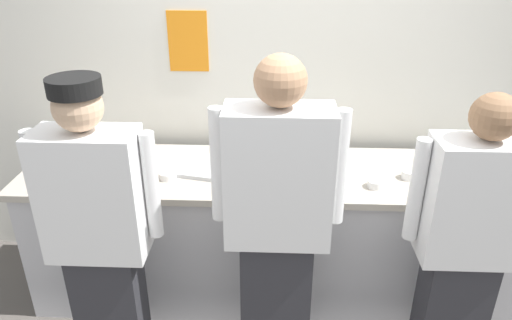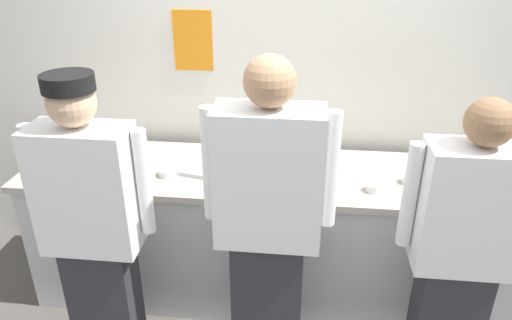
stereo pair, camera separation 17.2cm
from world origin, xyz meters
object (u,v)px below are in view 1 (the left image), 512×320
(chef_near_left, at_px, (100,235))
(squeeze_bottle_primary, at_px, (118,171))
(chef_far_right, at_px, (465,244))
(sheet_tray, at_px, (225,169))
(ramekin_orange_sauce, at_px, (168,175))
(chef_center, at_px, (277,223))
(ramekin_red_sauce, at_px, (375,184))
(plate_stack_front, at_px, (333,164))
(deli_cup, at_px, (99,172))
(mixing_bowl_steel, at_px, (460,167))
(ramekin_yellow_sauce, at_px, (409,174))

(chef_near_left, height_order, squeeze_bottle_primary, chef_near_left)
(chef_far_right, distance_m, squeeze_bottle_primary, 1.84)
(sheet_tray, distance_m, ramekin_orange_sauce, 0.34)
(chef_center, distance_m, ramekin_red_sauce, 0.71)
(chef_near_left, height_order, chef_far_right, chef_near_left)
(plate_stack_front, relative_size, ramekin_orange_sauce, 2.30)
(ramekin_orange_sauce, height_order, deli_cup, deli_cup)
(squeeze_bottle_primary, bearing_deg, deli_cup, 147.48)
(mixing_bowl_steel, height_order, ramekin_orange_sauce, mixing_bowl_steel)
(chef_near_left, relative_size, plate_stack_front, 6.90)
(ramekin_orange_sauce, bearing_deg, mixing_bowl_steel, 3.52)
(chef_center, relative_size, mixing_bowl_steel, 4.87)
(ramekin_red_sauce, bearing_deg, squeeze_bottle_primary, -177.87)
(ramekin_yellow_sauce, bearing_deg, deli_cup, -177.51)
(chef_far_right, height_order, ramekin_yellow_sauce, chef_far_right)
(ramekin_orange_sauce, bearing_deg, squeeze_bottle_primary, -156.25)
(plate_stack_front, distance_m, deli_cup, 1.38)
(chef_near_left, bearing_deg, ramekin_orange_sauce, 69.76)
(ramekin_orange_sauce, bearing_deg, chef_near_left, -110.24)
(mixing_bowl_steel, relative_size, ramekin_red_sauce, 4.14)
(mixing_bowl_steel, relative_size, sheet_tray, 0.69)
(chef_center, distance_m, deli_cup, 1.14)
(chef_near_left, relative_size, sheet_tray, 3.18)
(mixing_bowl_steel, distance_m, ramekin_orange_sauce, 1.71)
(ramekin_yellow_sauce, bearing_deg, sheet_tray, 177.34)
(chef_far_right, bearing_deg, chef_near_left, -177.90)
(plate_stack_front, relative_size, sheet_tray, 0.46)
(chef_center, height_order, ramekin_red_sauce, chef_center)
(ramekin_red_sauce, height_order, deli_cup, deli_cup)
(plate_stack_front, height_order, deli_cup, deli_cup)
(chef_far_right, height_order, ramekin_orange_sauce, chef_far_right)
(chef_center, relative_size, ramekin_orange_sauce, 16.70)
(ramekin_red_sauce, distance_m, ramekin_orange_sauce, 1.19)
(plate_stack_front, bearing_deg, ramekin_yellow_sauce, -15.16)
(mixing_bowl_steel, bearing_deg, ramekin_yellow_sauce, -171.47)
(chef_near_left, xyz_separation_m, ramekin_yellow_sauce, (1.61, 0.63, 0.03))
(deli_cup, bearing_deg, ramekin_yellow_sauce, 2.49)
(chef_near_left, distance_m, ramekin_yellow_sauce, 1.73)
(sheet_tray, distance_m, deli_cup, 0.73)
(sheet_tray, relative_size, squeeze_bottle_primary, 2.54)
(chef_far_right, relative_size, sheet_tray, 3.06)
(chef_near_left, bearing_deg, plate_stack_front, 32.24)
(mixing_bowl_steel, bearing_deg, chef_far_right, -104.85)
(squeeze_bottle_primary, bearing_deg, ramekin_orange_sauce, 23.75)
(ramekin_yellow_sauce, bearing_deg, ramekin_orange_sauce, -177.58)
(chef_far_right, height_order, plate_stack_front, chef_far_right)
(plate_stack_front, relative_size, ramekin_red_sauce, 2.77)
(ramekin_yellow_sauce, bearing_deg, plate_stack_front, 164.84)
(chef_near_left, distance_m, chef_far_right, 1.75)
(ramekin_yellow_sauce, distance_m, deli_cup, 1.80)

